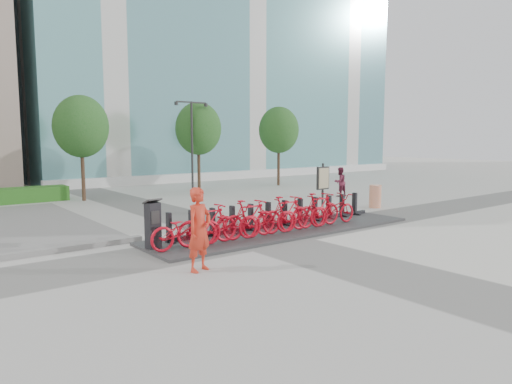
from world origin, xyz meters
TOP-DOWN VIEW (x-y plane):
  - ground at (0.00, 0.00)m, footprint 120.00×120.00m
  - glass_building at (14.00, 26.00)m, footprint 32.00×16.00m
  - tree_1 at (-1.50, 12.00)m, footprint 2.60×2.60m
  - tree_2 at (5.00, 12.00)m, footprint 2.60×2.60m
  - tree_3 at (11.00, 12.00)m, footprint 2.60×2.60m
  - streetlamp at (4.00, 11.00)m, footprint 2.00×0.20m
  - dock_pad at (1.30, 0.30)m, footprint 9.60×2.40m
  - dock_rail_posts at (1.36, 0.77)m, footprint 8.02×0.50m
  - bike_0 at (-2.60, -0.05)m, footprint 1.96×0.68m
  - bike_1 at (-1.88, -0.05)m, footprint 1.91×0.54m
  - bike_2 at (-1.16, -0.05)m, footprint 1.96×0.68m
  - bike_3 at (-0.44, -0.05)m, footprint 1.91×0.54m
  - bike_4 at (0.28, -0.05)m, footprint 1.96×0.68m
  - bike_5 at (1.00, -0.05)m, footprint 1.91×0.54m
  - bike_6 at (1.72, -0.05)m, footprint 1.96×0.68m
  - bike_7 at (2.44, -0.05)m, footprint 1.91×0.54m
  - bike_8 at (3.16, -0.05)m, footprint 1.96×0.68m
  - kiosk at (-3.26, 0.46)m, footprint 0.46×0.40m
  - worker_red at (-3.22, -1.87)m, footprint 0.80×0.65m
  - pedestrian at (9.69, 5.52)m, footprint 0.77×0.61m
  - construction_barrel at (7.87, 1.84)m, footprint 0.67×0.67m
  - map_sign at (4.92, 2.17)m, footprint 0.67×0.14m

SIDE VIEW (x-z plane):
  - ground at x=0.00m, z-range 0.00..0.00m
  - dock_pad at x=1.30m, z-range 0.00..0.08m
  - construction_barrel at x=7.87m, z-range 0.00..1.00m
  - dock_rail_posts at x=1.36m, z-range 0.08..0.93m
  - bike_0 at x=-2.60m, z-range 0.08..1.11m
  - bike_2 at x=-1.16m, z-range 0.08..1.11m
  - bike_4 at x=0.28m, z-range 0.08..1.11m
  - bike_6 at x=1.72m, z-range 0.08..1.11m
  - bike_8 at x=3.16m, z-range 0.08..1.11m
  - bike_1 at x=-1.88m, z-range 0.08..1.23m
  - bike_3 at x=-0.44m, z-range 0.08..1.23m
  - bike_5 at x=1.00m, z-range 0.08..1.23m
  - bike_7 at x=2.44m, z-range 0.08..1.23m
  - kiosk at x=-3.26m, z-range 0.05..1.40m
  - pedestrian at x=9.69m, z-range 0.00..1.53m
  - worker_red at x=-3.22m, z-range 0.00..1.90m
  - map_sign at x=4.92m, z-range 0.33..2.36m
  - streetlamp at x=4.00m, z-range 0.63..5.63m
  - tree_1 at x=-1.50m, z-range 1.04..6.14m
  - tree_2 at x=5.00m, z-range 1.04..6.14m
  - tree_3 at x=11.00m, z-range 1.04..6.14m
  - glass_building at x=14.00m, z-range 0.00..24.00m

